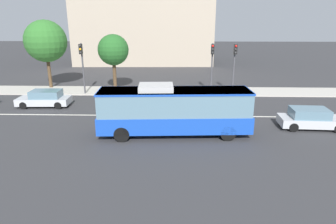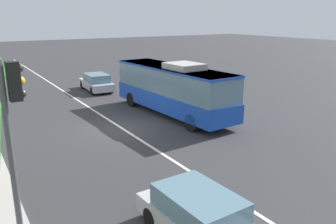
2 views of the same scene
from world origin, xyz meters
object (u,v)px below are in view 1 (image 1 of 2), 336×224
traffic_light_mid_block (235,60)px  sedan_silver_ahead (45,99)px  traffic_light_near_corner (82,60)px  street_tree_kerbside_left (113,50)px  traffic_light_far_corner (212,60)px  transit_bus (174,109)px  sedan_silver (311,119)px  street_tree_kerbside_centre (46,41)px

traffic_light_mid_block → sedan_silver_ahead: bearing=-74.9°
traffic_light_near_corner → street_tree_kerbside_left: size_ratio=0.86×
traffic_light_near_corner → traffic_light_far_corner: (12.90, 0.22, 0.00)m
transit_bus → sedan_silver_ahead: transit_bus is taller
traffic_light_near_corner → traffic_light_far_corner: 12.91m
traffic_light_near_corner → traffic_light_far_corner: same height
street_tree_kerbside_left → sedan_silver: bearing=-32.8°
sedan_silver → traffic_light_near_corner: 21.25m
traffic_light_far_corner → sedan_silver_ahead: bearing=-68.3°
traffic_light_near_corner → street_tree_kerbside_centre: 5.72m
traffic_light_far_corner → street_tree_kerbside_centre: bearing=-93.2°
sedan_silver_ahead → street_tree_kerbside_left: street_tree_kerbside_left is taller
sedan_silver_ahead → street_tree_kerbside_left: bearing=-135.7°
traffic_light_mid_block → street_tree_kerbside_centre: size_ratio=0.70×
sedan_silver → traffic_light_mid_block: 10.50m
transit_bus → street_tree_kerbside_left: 13.71m
street_tree_kerbside_centre → traffic_light_near_corner: bearing=-31.7°
transit_bus → sedan_silver_ahead: 13.25m
transit_bus → street_tree_kerbside_centre: street_tree_kerbside_centre is taller
traffic_light_mid_block → street_tree_kerbside_left: street_tree_kerbside_left is taller
sedan_silver → street_tree_kerbside_centre: bearing=155.9°
sedan_silver → traffic_light_far_corner: (-6.09, 9.33, 2.84)m
sedan_silver_ahead → street_tree_kerbside_left: (5.21, 5.47, 3.68)m
sedan_silver_ahead → traffic_light_near_corner: size_ratio=0.88×
transit_bus → sedan_silver_ahead: bearing=147.8°
traffic_light_mid_block → street_tree_kerbside_centre: street_tree_kerbside_centre is taller
traffic_light_near_corner → street_tree_kerbside_left: street_tree_kerbside_left is taller
traffic_light_near_corner → street_tree_kerbside_centre: street_tree_kerbside_centre is taller
sedan_silver → sedan_silver_ahead: 21.84m
sedan_silver_ahead → street_tree_kerbside_centre: 8.70m
traffic_light_far_corner → street_tree_kerbside_left: street_tree_kerbside_left is taller
street_tree_kerbside_left → traffic_light_near_corner: bearing=-156.6°
sedan_silver_ahead → street_tree_kerbside_centre: bearing=-73.6°
street_tree_kerbside_left → sedan_silver_ahead: bearing=-133.6°
sedan_silver_ahead → traffic_light_mid_block: traffic_light_mid_block is taller
street_tree_kerbside_left → traffic_light_mid_block: bearing=-4.9°
traffic_light_far_corner → street_tree_kerbside_left: size_ratio=0.86×
sedan_silver → traffic_light_near_corner: traffic_light_near_corner is taller
traffic_light_near_corner → traffic_light_mid_block: (15.11, 0.22, 0.00)m
sedan_silver_ahead → traffic_light_mid_block: size_ratio=0.88×
sedan_silver → traffic_light_far_corner: 11.50m
transit_bus → sedan_silver_ahead: (-11.54, 6.41, -1.09)m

